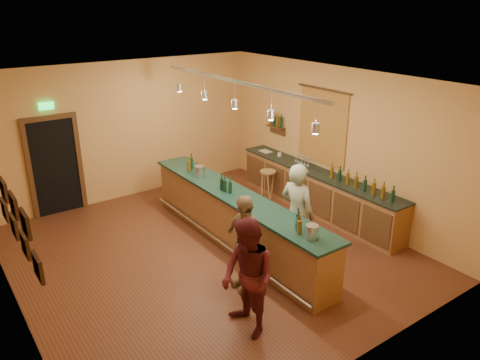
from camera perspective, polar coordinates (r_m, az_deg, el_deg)
floor at (r=8.90m, az=-3.93°, el=-8.87°), size 7.00×7.00×0.00m
ceiling at (r=7.81m, az=-4.52°, el=11.91°), size 6.50×7.00×0.02m
wall_back at (r=11.23m, az=-13.64°, el=5.86°), size 6.50×0.02×3.20m
wall_front at (r=5.79m, az=14.46°, el=-9.00°), size 6.50×0.02×3.20m
wall_left at (r=7.23m, az=-26.78°, el=-4.43°), size 0.02×7.00×3.20m
wall_right at (r=10.20m, az=11.59°, el=4.50°), size 0.02×7.00×3.20m
doorway at (r=10.86m, az=-21.65°, el=1.81°), size 1.15×0.09×2.48m
tapestry at (r=10.38m, az=10.01°, el=6.34°), size 0.03×1.40×1.60m
bottle_shelf at (r=11.46m, az=4.42°, el=7.03°), size 0.17×0.55×0.54m
picture_grid at (r=6.42m, az=-25.76°, el=-3.97°), size 0.06×2.20×0.70m
back_counter at (r=10.49m, az=9.39°, el=-1.34°), size 0.60×4.55×1.27m
tasting_bar at (r=8.92m, az=-0.58°, el=-4.34°), size 0.73×5.10×1.38m
pendant_track at (r=8.19m, az=-0.64°, el=10.85°), size 0.11×4.60×0.50m
bartender at (r=8.31m, az=6.97°, el=-4.05°), size 0.58×0.76×1.85m
customer_a at (r=6.56m, az=0.96°, el=-11.89°), size 0.71×0.89×1.74m
customer_b at (r=7.53m, az=0.57°, el=-7.65°), size 0.46×0.99×1.64m
bar_stool at (r=10.86m, az=3.42°, el=0.42°), size 0.37×0.37×0.76m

